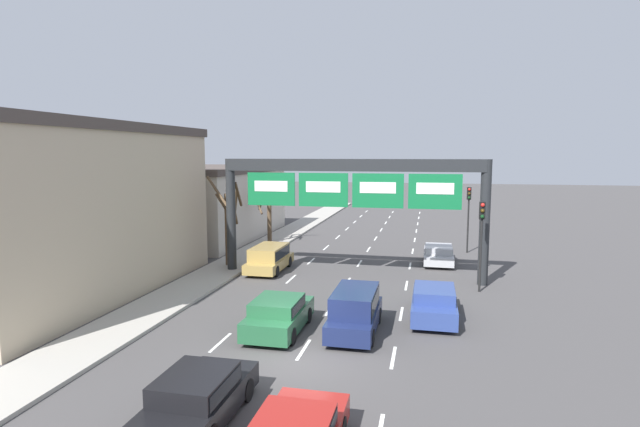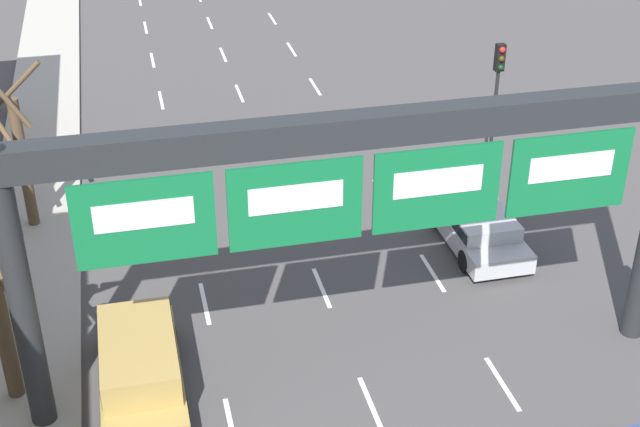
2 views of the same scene
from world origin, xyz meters
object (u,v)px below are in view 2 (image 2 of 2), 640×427
car_silver (477,226)px  suv_gold (140,363)px  tree_bare_second (16,147)px  traffic_light_near_gantry (497,85)px  sign_gantry (364,185)px

car_silver → suv_gold: bearing=-156.6°
tree_bare_second → traffic_light_near_gantry: bearing=-0.2°
tree_bare_second → suv_gold: bearing=-71.1°
sign_gantry → suv_gold: 6.81m
car_silver → tree_bare_second: (-13.21, 4.18, 2.15)m
car_silver → traffic_light_near_gantry: traffic_light_near_gantry is taller
sign_gantry → suv_gold: bearing=173.1°
suv_gold → car_silver: size_ratio=1.01×
sign_gantry → suv_gold: (-5.17, 0.62, -4.38)m
sign_gantry → tree_bare_second: size_ratio=2.96×
sign_gantry → traffic_light_near_gantry: (7.22, 9.20, -1.83)m
sign_gantry → traffic_light_near_gantry: sign_gantry is taller
traffic_light_near_gantry → tree_bare_second: (-15.34, 0.05, -0.62)m
sign_gantry → tree_bare_second: sign_gantry is taller
sign_gantry → suv_gold: size_ratio=3.36×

